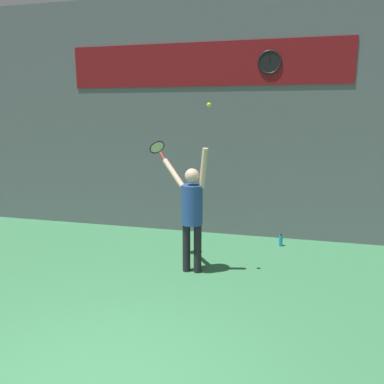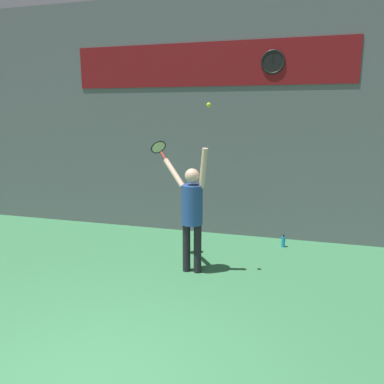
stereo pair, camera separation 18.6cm
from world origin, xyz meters
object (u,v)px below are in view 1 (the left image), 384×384
scoreboard_clock (270,62)px  water_bottle (281,241)px  tennis_player (192,209)px  tennis_ball (209,105)px  tennis_racket (158,148)px

scoreboard_clock → water_bottle: bearing=-51.0°
tennis_player → tennis_ball: 1.68m
scoreboard_clock → water_bottle: (0.39, -0.48, -3.49)m
tennis_racket → scoreboard_clock: bearing=41.6°
tennis_player → water_bottle: 2.38m
tennis_player → tennis_ball: bearing=-19.3°
tennis_racket → water_bottle: 3.11m
scoreboard_clock → tennis_racket: 2.88m
scoreboard_clock → tennis_ball: bearing=-109.4°
tennis_ball → scoreboard_clock: bearing=70.6°
scoreboard_clock → tennis_player: scoreboard_clock is taller
scoreboard_clock → tennis_racket: scoreboard_clock is taller
tennis_racket → tennis_ball: (1.03, -0.60, 0.72)m
tennis_ball → tennis_racket: bearing=150.0°
scoreboard_clock → tennis_player: (-1.06, -2.09, -2.51)m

